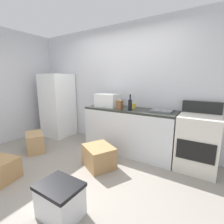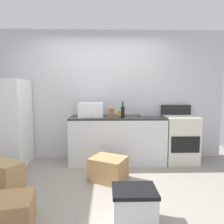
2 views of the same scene
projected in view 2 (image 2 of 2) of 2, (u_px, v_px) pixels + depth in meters
The scene contains 14 objects.
ground_plane at pixel (100, 193), 2.73m from camera, with size 6.00×6.00×0.00m, color gray.
wall_back at pixel (102, 95), 4.14m from camera, with size 5.00×0.10×2.60m, color silver.
kitchen_counter at pixel (117, 139), 3.89m from camera, with size 1.80×0.60×0.90m.
refrigerator at pixel (8, 122), 3.75m from camera, with size 0.68×0.66×1.60m, color white.
stove_oven at pixel (179, 138), 3.92m from camera, with size 0.60×0.61×1.10m.
microwave at pixel (91, 110), 3.79m from camera, with size 0.46×0.34×0.27m, color white.
sink_basin at pixel (149, 115), 3.90m from camera, with size 0.36×0.32×0.03m, color slate.
wine_bottle at pixel (123, 112), 3.65m from camera, with size 0.07×0.07×0.30m.
coffee_mug at pixel (120, 113), 3.91m from camera, with size 0.08×0.08×0.10m, color gold.
knife_block at pixel (111, 113), 3.63m from camera, with size 0.10×0.10×0.18m, color brown.
cardboard_box_large at pixel (108, 169), 3.12m from camera, with size 0.51×0.43×0.36m, color #A37A4C.
cardboard_box_medium at pixel (4, 175), 2.87m from camera, with size 0.53×0.31×0.38m, color tan.
cardboard_box_small at pixel (12, 213), 2.01m from camera, with size 0.40×0.42×0.32m, color #A37A4C.
storage_bin at pixel (134, 206), 2.09m from camera, with size 0.46×0.36×0.38m.
Camera 2 is at (0.10, -2.61, 1.38)m, focal length 32.12 mm.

